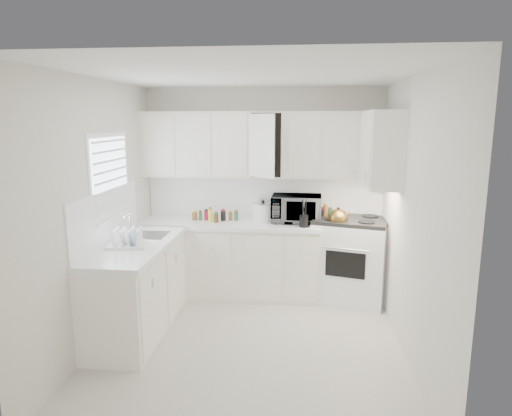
# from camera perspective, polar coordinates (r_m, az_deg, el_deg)

# --- Properties ---
(floor) EXTENTS (3.20, 3.20, 0.00)m
(floor) POSITION_cam_1_polar(r_m,az_deg,el_deg) (4.72, -0.90, -16.76)
(floor) COLOR beige
(floor) RESTS_ON ground
(ceiling) EXTENTS (3.20, 3.20, 0.00)m
(ceiling) POSITION_cam_1_polar(r_m,az_deg,el_deg) (4.19, -1.01, 16.49)
(ceiling) COLOR white
(ceiling) RESTS_ON ground
(wall_back) EXTENTS (3.00, 0.00, 3.00)m
(wall_back) POSITION_cam_1_polar(r_m,az_deg,el_deg) (5.84, 0.90, 2.19)
(wall_back) COLOR silver
(wall_back) RESTS_ON ground
(wall_front) EXTENTS (3.00, 0.00, 3.00)m
(wall_front) POSITION_cam_1_polar(r_m,az_deg,el_deg) (2.75, -4.92, -8.27)
(wall_front) COLOR silver
(wall_front) RESTS_ON ground
(wall_left) EXTENTS (0.00, 3.20, 3.20)m
(wall_left) POSITION_cam_1_polar(r_m,az_deg,el_deg) (4.69, -19.48, -0.69)
(wall_left) COLOR silver
(wall_left) RESTS_ON ground
(wall_right) EXTENTS (0.00, 3.20, 3.20)m
(wall_right) POSITION_cam_1_polar(r_m,az_deg,el_deg) (4.36, 19.03, -1.52)
(wall_right) COLOR silver
(wall_right) RESTS_ON ground
(window_blinds) EXTENTS (0.06, 0.96, 1.06)m
(window_blinds) POSITION_cam_1_polar(r_m,az_deg,el_deg) (4.95, -17.75, 2.96)
(window_blinds) COLOR white
(window_blinds) RESTS_ON wall_left
(lower_cabinets_back) EXTENTS (2.22, 0.60, 0.90)m
(lower_cabinets_back) POSITION_cam_1_polar(r_m,az_deg,el_deg) (5.79, -3.26, -6.56)
(lower_cabinets_back) COLOR silver
(lower_cabinets_back) RESTS_ON floor
(lower_cabinets_left) EXTENTS (0.60, 1.60, 0.90)m
(lower_cabinets_left) POSITION_cam_1_polar(r_m,az_deg,el_deg) (4.98, -14.69, -9.91)
(lower_cabinets_left) COLOR silver
(lower_cabinets_left) RESTS_ON floor
(countertop_back) EXTENTS (2.24, 0.64, 0.05)m
(countertop_back) POSITION_cam_1_polar(r_m,az_deg,el_deg) (5.65, -3.33, -2.00)
(countertop_back) COLOR white
(countertop_back) RESTS_ON lower_cabinets_back
(countertop_left) EXTENTS (0.64, 1.62, 0.05)m
(countertop_left) POSITION_cam_1_polar(r_m,az_deg,el_deg) (4.83, -14.85, -4.65)
(countertop_left) COLOR white
(countertop_left) RESTS_ON lower_cabinets_left
(backsplash_back) EXTENTS (2.98, 0.02, 0.55)m
(backsplash_back) POSITION_cam_1_polar(r_m,az_deg,el_deg) (5.84, 0.89, 1.44)
(backsplash_back) COLOR white
(backsplash_back) RESTS_ON wall_back
(backsplash_left) EXTENTS (0.02, 1.60, 0.55)m
(backsplash_left) POSITION_cam_1_polar(r_m,az_deg,el_deg) (4.88, -18.33, -1.08)
(backsplash_left) COLOR white
(backsplash_left) RESTS_ON wall_left
(upper_cabinets_back) EXTENTS (3.00, 0.33, 0.80)m
(upper_cabinets_back) POSITION_cam_1_polar(r_m,az_deg,el_deg) (5.64, 0.76, 3.93)
(upper_cabinets_back) COLOR silver
(upper_cabinets_back) RESTS_ON wall_back
(upper_cabinets_right) EXTENTS (0.33, 0.90, 0.80)m
(upper_cabinets_right) POSITION_cam_1_polar(r_m,az_deg,el_deg) (5.08, 15.30, 2.73)
(upper_cabinets_right) COLOR silver
(upper_cabinets_right) RESTS_ON wall_right
(sink) EXTENTS (0.42, 0.38, 0.30)m
(sink) POSITION_cam_1_polar(r_m,az_deg,el_deg) (5.11, -13.57, -2.04)
(sink) COLOR gray
(sink) RESTS_ON countertop_left
(stove) EXTENTS (1.01, 0.90, 1.31)m
(stove) POSITION_cam_1_polar(r_m,az_deg,el_deg) (5.69, 11.85, -4.92)
(stove) COLOR white
(stove) RESTS_ON floor
(tea_kettle) EXTENTS (0.36, 0.33, 0.27)m
(tea_kettle) POSITION_cam_1_polar(r_m,az_deg,el_deg) (5.42, 10.30, -1.14)
(tea_kettle) COLOR brown
(tea_kettle) RESTS_ON stove
(frying_pan) EXTENTS (0.38, 0.48, 0.04)m
(frying_pan) POSITION_cam_1_polar(r_m,az_deg,el_deg) (5.79, 13.58, -1.58)
(frying_pan) COLOR black
(frying_pan) RESTS_ON stove
(microwave) EXTENTS (0.62, 0.35, 0.41)m
(microwave) POSITION_cam_1_polar(r_m,az_deg,el_deg) (5.62, 5.11, 0.29)
(microwave) COLOR gray
(microwave) RESTS_ON countertop_back
(rice_cooker) EXTENTS (0.27, 0.27, 0.26)m
(rice_cooker) POSITION_cam_1_polar(r_m,az_deg,el_deg) (5.66, 0.89, -0.35)
(rice_cooker) COLOR white
(rice_cooker) RESTS_ON countertop_back
(paper_towel) EXTENTS (0.12, 0.12, 0.27)m
(paper_towel) POSITION_cam_1_polar(r_m,az_deg,el_deg) (5.80, 0.26, -0.02)
(paper_towel) COLOR white
(paper_towel) RESTS_ON countertop_back
(utensil_crock) EXTENTS (0.15, 0.15, 0.35)m
(utensil_crock) POSITION_cam_1_polar(r_m,az_deg,el_deg) (5.36, 6.07, -0.60)
(utensil_crock) COLOR black
(utensil_crock) RESTS_ON countertop_back
(dish_rack) EXTENTS (0.42, 0.34, 0.21)m
(dish_rack) POSITION_cam_1_polar(r_m,az_deg,el_deg) (4.72, -15.97, -3.47)
(dish_rack) COLOR white
(dish_rack) RESTS_ON countertop_left
(spice_left_0) EXTENTS (0.06, 0.06, 0.13)m
(spice_left_0) POSITION_cam_1_polar(r_m,az_deg,el_deg) (5.85, -7.59, -0.73)
(spice_left_0) COLOR brown
(spice_left_0) RESTS_ON countertop_back
(spice_left_1) EXTENTS (0.06, 0.06, 0.13)m
(spice_left_1) POSITION_cam_1_polar(r_m,az_deg,el_deg) (5.74, -7.07, -0.93)
(spice_left_1) COLOR #256F3C
(spice_left_1) RESTS_ON countertop_back
(spice_left_2) EXTENTS (0.06, 0.06, 0.13)m
(spice_left_2) POSITION_cam_1_polar(r_m,az_deg,el_deg) (5.81, -6.16, -0.77)
(spice_left_2) COLOR #B0172E
(spice_left_2) RESTS_ON countertop_back
(spice_left_3) EXTENTS (0.06, 0.06, 0.13)m
(spice_left_3) POSITION_cam_1_polar(r_m,az_deg,el_deg) (5.71, -5.61, -0.97)
(spice_left_3) COLOR yellow
(spice_left_3) RESTS_ON countertop_back
(spice_left_4) EXTENTS (0.06, 0.06, 0.13)m
(spice_left_4) POSITION_cam_1_polar(r_m,az_deg,el_deg) (5.78, -4.70, -0.80)
(spice_left_4) COLOR brown
(spice_left_4) RESTS_ON countertop_back
(spice_left_5) EXTENTS (0.06, 0.06, 0.13)m
(spice_left_5) POSITION_cam_1_polar(r_m,az_deg,el_deg) (5.69, -4.12, -1.00)
(spice_left_5) COLOR black
(spice_left_5) RESTS_ON countertop_back
(spice_left_6) EXTENTS (0.06, 0.06, 0.13)m
(spice_left_6) POSITION_cam_1_polar(r_m,az_deg,el_deg) (5.76, -3.23, -0.83)
(spice_left_6) COLOR brown
(spice_left_6) RESTS_ON countertop_back
(spice_left_7) EXTENTS (0.06, 0.06, 0.13)m
(spice_left_7) POSITION_cam_1_polar(r_m,az_deg,el_deg) (5.66, -2.63, -1.04)
(spice_left_7) COLOR #256F3C
(spice_left_7) RESTS_ON countertop_back
(sauce_right_0) EXTENTS (0.06, 0.06, 0.19)m
(sauce_right_0) POSITION_cam_1_polar(r_m,az_deg,el_deg) (5.72, 6.56, -0.66)
(sauce_right_0) COLOR #B0172E
(sauce_right_0) RESTS_ON countertop_back
(sauce_right_1) EXTENTS (0.06, 0.06, 0.19)m
(sauce_right_1) POSITION_cam_1_polar(r_m,az_deg,el_deg) (5.67, 7.12, -0.79)
(sauce_right_1) COLOR yellow
(sauce_right_1) RESTS_ON countertop_back
(sauce_right_2) EXTENTS (0.06, 0.06, 0.19)m
(sauce_right_2) POSITION_cam_1_polar(r_m,az_deg,el_deg) (5.73, 7.66, -0.68)
(sauce_right_2) COLOR brown
(sauce_right_2) RESTS_ON countertop_back
(sauce_right_3) EXTENTS (0.06, 0.06, 0.19)m
(sauce_right_3) POSITION_cam_1_polar(r_m,az_deg,el_deg) (5.67, 8.24, -0.82)
(sauce_right_3) COLOR black
(sauce_right_3) RESTS_ON countertop_back
(sauce_right_4) EXTENTS (0.06, 0.06, 0.19)m
(sauce_right_4) POSITION_cam_1_polar(r_m,az_deg,el_deg) (5.73, 8.76, -0.70)
(sauce_right_4) COLOR brown
(sauce_right_4) RESTS_ON countertop_back
(sauce_right_5) EXTENTS (0.06, 0.06, 0.19)m
(sauce_right_5) POSITION_cam_1_polar(r_m,az_deg,el_deg) (5.68, 9.35, -0.84)
(sauce_right_5) COLOR #256F3C
(sauce_right_5) RESTS_ON countertop_back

